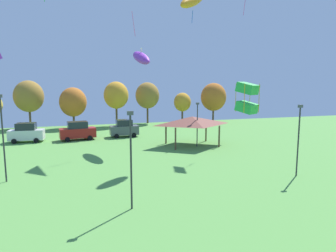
{
  "coord_description": "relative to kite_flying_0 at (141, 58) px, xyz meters",
  "views": [
    {
      "loc": [
        -6.21,
        3.11,
        7.61
      ],
      "look_at": [
        -1.64,
        18.03,
        5.39
      ],
      "focal_mm": 32.0,
      "sensor_mm": 36.0,
      "label": 1
    }
  ],
  "objects": [
    {
      "name": "kite_flying_0",
      "position": [
        0.0,
        0.0,
        0.0
      ],
      "size": [
        1.75,
        5.88,
        2.57
      ],
      "color": "purple"
    },
    {
      "name": "kite_flying_2",
      "position": [
        -1.46,
        -26.04,
        -3.61
      ],
      "size": [
        0.93,
        0.95,
        1.21
      ],
      "color": "green"
    },
    {
      "name": "kite_flying_7",
      "position": [
        -1.63,
        0.14,
        6.09
      ],
      "size": [
        2.65,
        3.28,
        4.0
      ],
      "color": "white"
    },
    {
      "name": "kite_flying_10",
      "position": [
        4.36,
        -5.52,
        5.5
      ],
      "size": [
        4.7,
        4.4,
        3.85
      ],
      "color": "orange"
    },
    {
      "name": "parked_car_leftmost",
      "position": [
        -14.06,
        6.39,
        -9.45
      ],
      "size": [
        4.42,
        2.28,
        2.53
      ],
      "rotation": [
        0.0,
        0.0,
        -0.09
      ],
      "color": "silver",
      "rests_on": "ground"
    },
    {
      "name": "parked_car_second_from_left",
      "position": [
        -7.64,
        5.99,
        -9.46
      ],
      "size": [
        4.88,
        2.48,
        2.52
      ],
      "rotation": [
        0.0,
        0.0,
        0.13
      ],
      "color": "maroon",
      "rests_on": "ground"
    },
    {
      "name": "parked_car_third_from_left",
      "position": [
        -1.21,
        6.59,
        -9.47
      ],
      "size": [
        4.04,
        2.05,
        2.49
      ],
      "rotation": [
        0.0,
        0.0,
        0.01
      ],
      "color": "#4C5156",
      "rests_on": "ground"
    },
    {
      "name": "park_pavilion",
      "position": [
        5.92,
        -1.85,
        -7.61
      ],
      "size": [
        7.21,
        4.99,
        3.6
      ],
      "color": "brown",
      "rests_on": "ground"
    },
    {
      "name": "light_post_0",
      "position": [
        -13.13,
        -10.72,
        -6.88
      ],
      "size": [
        0.36,
        0.2,
        6.81
      ],
      "color": "#2D2D33",
      "rests_on": "ground"
    },
    {
      "name": "light_post_1",
      "position": [
        -4.65,
        -18.64,
        -7.28
      ],
      "size": [
        0.36,
        0.2,
        6.02
      ],
      "color": "#2D2D33",
      "rests_on": "ground"
    },
    {
      "name": "light_post_2",
      "position": [
        9.64,
        -16.08,
        -7.33
      ],
      "size": [
        0.36,
        0.2,
        5.92
      ],
      "color": "#2D2D33",
      "rests_on": "ground"
    },
    {
      "name": "light_post_3",
      "position": [
        6.21,
        -2.84,
        -7.61
      ],
      "size": [
        0.36,
        0.2,
        5.37
      ],
      "color": "#2D2D33",
      "rests_on": "ground"
    },
    {
      "name": "treeline_tree_1",
      "position": [
        -15.37,
        19.86,
        -5.24
      ],
      "size": [
        4.9,
        4.9,
        8.15
      ],
      "color": "brown",
      "rests_on": "ground"
    },
    {
      "name": "treeline_tree_2",
      "position": [
        -8.19,
        17.9,
        -6.23
      ],
      "size": [
        4.57,
        4.57,
        6.98
      ],
      "color": "brown",
      "rests_on": "ground"
    },
    {
      "name": "treeline_tree_3",
      "position": [
        -0.75,
        18.33,
        -5.16
      ],
      "size": [
        4.42,
        4.42,
        7.97
      ],
      "color": "brown",
      "rests_on": "ground"
    },
    {
      "name": "treeline_tree_4",
      "position": [
        5.45,
        20.27,
        -5.35
      ],
      "size": [
        4.56,
        4.56,
        7.86
      ],
      "color": "brown",
      "rests_on": "ground"
    },
    {
      "name": "treeline_tree_5",
      "position": [
        12.49,
        19.98,
        -6.75
      ],
      "size": [
        3.38,
        3.38,
        5.82
      ],
      "color": "brown",
      "rests_on": "ground"
    },
    {
      "name": "treeline_tree_6",
      "position": [
        18.5,
        18.42,
        -5.73
      ],
      "size": [
        5.03,
        5.03,
        7.73
      ],
      "color": "brown",
      "rests_on": "ground"
    }
  ]
}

